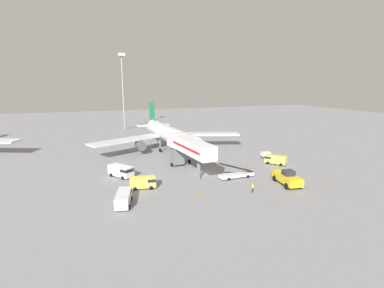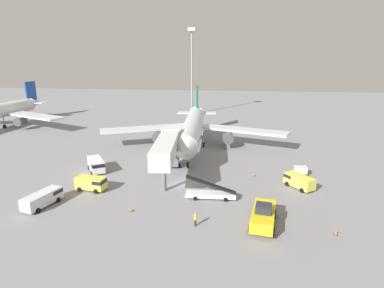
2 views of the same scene
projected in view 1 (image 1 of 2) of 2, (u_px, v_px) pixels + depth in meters
name	position (u px, v px, depth m)	size (l,w,h in m)	color
ground_plane	(203.00, 174.00, 59.51)	(300.00, 300.00, 0.00)	gray
airplane_at_gate	(169.00, 135.00, 77.94)	(41.98, 40.64, 12.26)	silver
jet_bridge	(188.00, 147.00, 59.70)	(4.65, 17.08, 7.22)	silver
pushback_tug	(287.00, 178.00, 53.07)	(3.71, 7.11, 2.80)	yellow
belt_loader_truck	(236.00, 174.00, 56.95)	(7.12, 2.09, 3.31)	white
service_van_outer_left	(275.00, 159.00, 66.55)	(4.41, 4.95, 1.98)	#E5DB4C
service_van_mid_left	(121.00, 171.00, 57.47)	(4.73, 5.58, 2.24)	white
service_van_far_left	(123.00, 197.00, 44.49)	(3.33, 5.89, 1.90)	silver
service_van_near_center	(144.00, 182.00, 51.20)	(4.69, 2.67, 2.06)	#E5DB4C
baggage_cart_mid_right	(266.00, 154.00, 72.29)	(2.09, 1.46, 1.51)	#38383D
ground_crew_worker_foreground	(253.00, 187.00, 49.30)	(0.44, 0.44, 1.71)	#1E2333
safety_cone_alpha	(241.00, 161.00, 68.00)	(0.36, 0.36, 0.55)	black
safety_cone_bravo	(326.00, 180.00, 55.01)	(0.39, 0.39, 0.59)	black
safety_cone_charlie	(199.00, 192.00, 48.79)	(0.38, 0.38, 0.58)	black
apron_light_mast	(122.00, 78.00, 111.67)	(2.40, 2.40, 28.96)	#93969B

